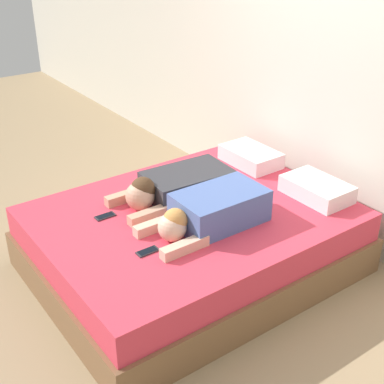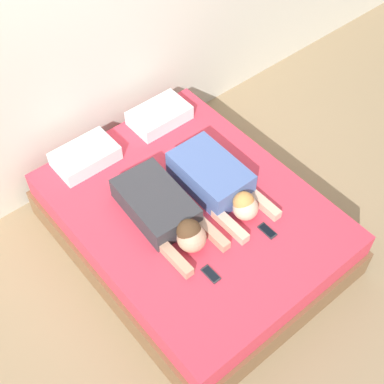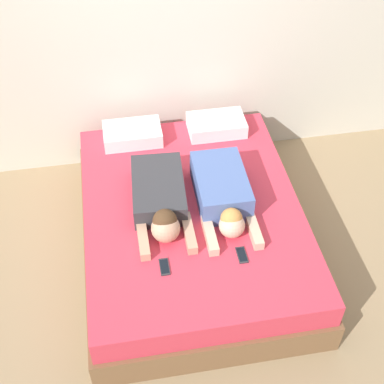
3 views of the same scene
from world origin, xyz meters
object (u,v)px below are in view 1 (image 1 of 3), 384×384
(bed, at_px, (192,240))
(pillow_head_right, at_px, (317,189))
(cell_phone_left, at_px, (105,216))
(person_left, at_px, (175,186))
(person_right, at_px, (210,211))
(cell_phone_right, at_px, (148,251))
(pillow_head_left, at_px, (251,156))

(bed, xyz_separation_m, pillow_head_right, (0.37, 0.87, 0.31))
(pillow_head_right, height_order, cell_phone_left, pillow_head_right)
(person_left, xyz_separation_m, person_right, (0.47, -0.03, 0.01))
(bed, relative_size, person_left, 2.36)
(bed, height_order, person_left, person_left)
(cell_phone_left, relative_size, cell_phone_right, 1.00)
(cell_phone_right, bearing_deg, bed, 116.21)
(pillow_head_right, relative_size, person_left, 0.53)
(bed, bearing_deg, person_right, -4.03)
(cell_phone_left, bearing_deg, person_left, 85.15)
(pillow_head_left, relative_size, person_left, 0.53)
(person_left, height_order, cell_phone_left, person_left)
(pillow_head_right, distance_m, cell_phone_left, 1.55)
(cell_phone_left, bearing_deg, bed, 62.21)
(pillow_head_left, distance_m, cell_phone_left, 1.41)
(cell_phone_right, bearing_deg, cell_phone_left, -178.91)
(person_right, bearing_deg, cell_phone_right, -86.80)
(pillow_head_right, relative_size, person_right, 0.56)
(person_left, height_order, person_right, person_left)
(bed, bearing_deg, person_left, 176.77)
(pillow_head_left, xyz_separation_m, cell_phone_left, (0.08, -1.41, -0.06))
(bed, relative_size, pillow_head_right, 4.43)
(bed, distance_m, person_left, 0.41)
(person_right, bearing_deg, pillow_head_left, 124.02)
(pillow_head_right, height_order, person_right, person_right)
(bed, relative_size, person_right, 2.48)
(bed, distance_m, person_right, 0.42)
(person_left, relative_size, person_right, 1.05)
(cell_phone_left, xyz_separation_m, cell_phone_right, (0.54, 0.01, 0.00))
(bed, xyz_separation_m, cell_phone_right, (0.26, -0.53, 0.25))
(pillow_head_right, xyz_separation_m, person_left, (-0.60, -0.86, 0.03))
(pillow_head_left, bearing_deg, bed, -67.13)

